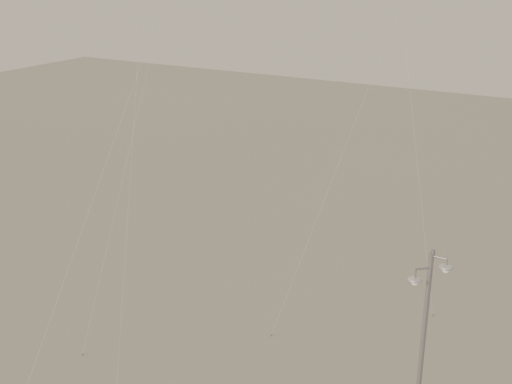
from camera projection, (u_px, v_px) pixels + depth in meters
The scene contains 2 objects.
street_lamp at pixel (422, 352), 26.12m from camera, with size 1.47×0.90×8.75m.
kite_3 at pixel (138, 61), 28.29m from camera, with size 2.35×6.35×19.35m.
Camera 1 is at (11.37, -16.16, 18.73)m, focal length 50.00 mm.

